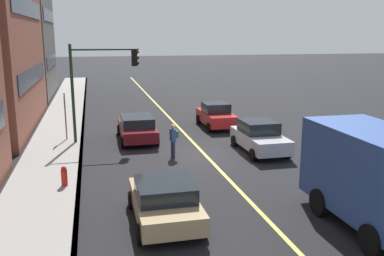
{
  "coord_description": "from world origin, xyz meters",
  "views": [
    {
      "loc": [
        -19.79,
        5.35,
        5.92
      ],
      "look_at": [
        -0.35,
        0.75,
        1.49
      ],
      "focal_mm": 39.61,
      "sensor_mm": 36.0,
      "label": 1
    }
  ],
  "objects_px": {
    "car_tan": "(165,201)",
    "car_red": "(216,115)",
    "street_sign_post": "(65,113)",
    "car_silver": "(260,137)",
    "traffic_light_mast": "(99,76)",
    "pedestrian_with_backpack": "(173,138)",
    "car_maroon": "(137,127)",
    "fire_hydrant": "(64,178)"
  },
  "relations": [
    {
      "from": "car_maroon",
      "to": "street_sign_post",
      "type": "bearing_deg",
      "value": 81.21
    },
    {
      "from": "car_silver",
      "to": "street_sign_post",
      "type": "bearing_deg",
      "value": 65.36
    },
    {
      "from": "pedestrian_with_backpack",
      "to": "fire_hydrant",
      "type": "relative_size",
      "value": 1.77
    },
    {
      "from": "car_silver",
      "to": "car_red",
      "type": "bearing_deg",
      "value": 4.59
    },
    {
      "from": "car_tan",
      "to": "car_silver",
      "type": "bearing_deg",
      "value": -40.79
    },
    {
      "from": "car_tan",
      "to": "pedestrian_with_backpack",
      "type": "height_order",
      "value": "pedestrian_with_backpack"
    },
    {
      "from": "car_silver",
      "to": "car_maroon",
      "type": "distance_m",
      "value": 7.02
    },
    {
      "from": "car_tan",
      "to": "car_silver",
      "type": "relative_size",
      "value": 0.96
    },
    {
      "from": "car_tan",
      "to": "street_sign_post",
      "type": "bearing_deg",
      "value": 17.31
    },
    {
      "from": "car_tan",
      "to": "fire_hydrant",
      "type": "xyz_separation_m",
      "value": [
        3.81,
        3.31,
        -0.25
      ]
    },
    {
      "from": "car_red",
      "to": "fire_hydrant",
      "type": "relative_size",
      "value": 4.23
    },
    {
      "from": "car_maroon",
      "to": "fire_hydrant",
      "type": "bearing_deg",
      "value": 153.38
    },
    {
      "from": "car_maroon",
      "to": "pedestrian_with_backpack",
      "type": "relative_size",
      "value": 2.81
    },
    {
      "from": "pedestrian_with_backpack",
      "to": "fire_hydrant",
      "type": "height_order",
      "value": "pedestrian_with_backpack"
    },
    {
      "from": "car_tan",
      "to": "street_sign_post",
      "type": "xyz_separation_m",
      "value": [
        11.59,
        3.61,
        0.91
      ]
    },
    {
      "from": "car_red",
      "to": "traffic_light_mast",
      "type": "height_order",
      "value": "traffic_light_mast"
    },
    {
      "from": "fire_hydrant",
      "to": "car_tan",
      "type": "bearing_deg",
      "value": -139.03
    },
    {
      "from": "car_tan",
      "to": "pedestrian_with_backpack",
      "type": "bearing_deg",
      "value": -13.05
    },
    {
      "from": "car_maroon",
      "to": "street_sign_post",
      "type": "distance_m",
      "value": 4.05
    },
    {
      "from": "car_tan",
      "to": "traffic_light_mast",
      "type": "relative_size",
      "value": 0.73
    },
    {
      "from": "car_maroon",
      "to": "car_tan",
      "type": "bearing_deg",
      "value": 178.49
    },
    {
      "from": "car_tan",
      "to": "car_silver",
      "type": "xyz_separation_m",
      "value": [
        7.12,
        -6.14,
        0.08
      ]
    },
    {
      "from": "car_silver",
      "to": "car_red",
      "type": "relative_size",
      "value": 1.05
    },
    {
      "from": "car_tan",
      "to": "street_sign_post",
      "type": "distance_m",
      "value": 12.18
    },
    {
      "from": "car_tan",
      "to": "pedestrian_with_backpack",
      "type": "relative_size",
      "value": 2.4
    },
    {
      "from": "car_maroon",
      "to": "street_sign_post",
      "type": "height_order",
      "value": "street_sign_post"
    },
    {
      "from": "car_red",
      "to": "street_sign_post",
      "type": "xyz_separation_m",
      "value": [
        -1.7,
        9.26,
        0.84
      ]
    },
    {
      "from": "car_red",
      "to": "traffic_light_mast",
      "type": "bearing_deg",
      "value": 108.86
    },
    {
      "from": "traffic_light_mast",
      "to": "street_sign_post",
      "type": "bearing_deg",
      "value": 67.14
    },
    {
      "from": "car_red",
      "to": "car_silver",
      "type": "bearing_deg",
      "value": -175.41
    },
    {
      "from": "car_tan",
      "to": "traffic_light_mast",
      "type": "bearing_deg",
      "value": 8.93
    },
    {
      "from": "car_red",
      "to": "traffic_light_mast",
      "type": "xyz_separation_m",
      "value": [
        -2.51,
        7.34,
        2.94
      ]
    },
    {
      "from": "car_red",
      "to": "traffic_light_mast",
      "type": "relative_size",
      "value": 0.73
    },
    {
      "from": "street_sign_post",
      "to": "car_silver",
      "type": "bearing_deg",
      "value": -114.64
    },
    {
      "from": "car_silver",
      "to": "traffic_light_mast",
      "type": "relative_size",
      "value": 0.77
    },
    {
      "from": "car_red",
      "to": "street_sign_post",
      "type": "distance_m",
      "value": 9.45
    },
    {
      "from": "car_silver",
      "to": "fire_hydrant",
      "type": "bearing_deg",
      "value": 109.29
    },
    {
      "from": "traffic_light_mast",
      "to": "fire_hydrant",
      "type": "distance_m",
      "value": 7.86
    },
    {
      "from": "car_tan",
      "to": "car_red",
      "type": "xyz_separation_m",
      "value": [
        13.29,
        -5.65,
        0.06
      ]
    },
    {
      "from": "car_red",
      "to": "fire_hydrant",
      "type": "bearing_deg",
      "value": 136.64
    },
    {
      "from": "car_tan",
      "to": "pedestrian_with_backpack",
      "type": "distance_m",
      "value": 7.32
    },
    {
      "from": "pedestrian_with_backpack",
      "to": "car_tan",
      "type": "bearing_deg",
      "value": 166.95
    }
  ]
}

